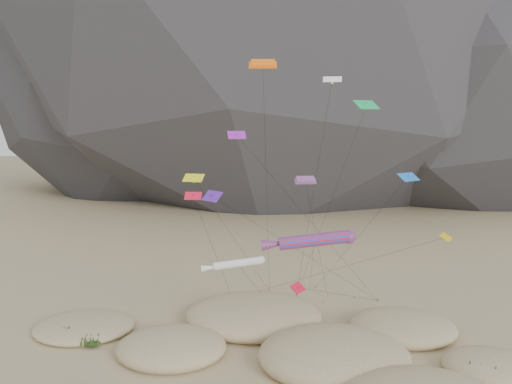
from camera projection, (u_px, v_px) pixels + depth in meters
dunes at (285, 361)px, 47.67m from camera, size 51.78×35.96×4.09m
dune_grass at (263, 361)px, 47.45m from camera, size 43.75×28.18×1.50m
kite_stakes at (300, 296)px, 66.28m from camera, size 19.58×5.76×0.30m
rainbow_tube_kite at (311, 241)px, 48.41m from camera, size 9.26×20.34×12.97m
white_tube_kite at (235, 264)px, 49.50m from camera, size 6.70×15.45×10.03m
orange_parafoil at (263, 68)px, 50.74m from camera, size 2.85×14.05×29.66m
multi_parafoil at (306, 181)px, 56.20m from camera, size 5.18×8.22×17.20m
delta_kites at (300, 175)px, 52.43m from camera, size 28.58×22.51×28.01m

